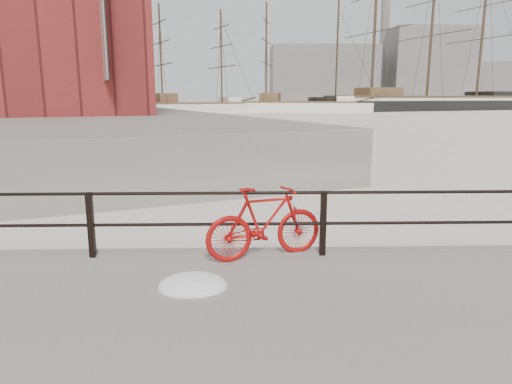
% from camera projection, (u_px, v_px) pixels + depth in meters
% --- Properties ---
extents(far_quay, '(78.44, 148.07, 1.80)m').
position_uv_depth(far_quay, '(34.00, 108.00, 76.55)').
color(far_quay, gray).
rests_on(far_quay, ground).
extents(bicycle, '(1.81, 0.85, 1.10)m').
position_uv_depth(bicycle, '(265.00, 222.00, 6.79)').
color(bicycle, '#B00D0B').
rests_on(bicycle, promenade).
extents(barque_black, '(63.93, 40.58, 34.37)m').
position_uv_depth(barque_black, '(426.00, 111.00, 94.32)').
color(barque_black, black).
rests_on(barque_black, ground).
extents(schooner_mid, '(29.66, 17.32, 20.10)m').
position_uv_depth(schooner_mid, '(300.00, 112.00, 83.41)').
color(schooner_mid, white).
rests_on(schooner_mid, ground).
extents(schooner_left, '(26.35, 20.95, 18.29)m').
position_uv_depth(schooner_left, '(194.00, 113.00, 79.05)').
color(schooner_left, silver).
rests_on(schooner_left, ground).
extents(workboat_far, '(10.46, 7.10, 7.00)m').
position_uv_depth(workboat_far, '(26.00, 122.00, 49.95)').
color(workboat_far, black).
rests_on(workboat_far, ground).
extents(apartment_cream, '(24.16, 21.40, 21.20)m').
position_uv_depth(apartment_cream, '(7.00, 27.00, 64.45)').
color(apartment_cream, beige).
rests_on(apartment_cream, far_quay).
extents(apartment_grey, '(26.02, 22.15, 23.20)m').
position_uv_depth(apartment_grey, '(17.00, 38.00, 83.99)').
color(apartment_grey, '#9D9D98').
rests_on(apartment_grey, far_quay).
extents(apartment_brick, '(27.87, 22.90, 21.20)m').
position_uv_depth(apartment_brick, '(25.00, 54.00, 104.83)').
color(apartment_brick, brown).
rests_on(apartment_brick, far_quay).
extents(industrial_west, '(32.00, 18.00, 18.00)m').
position_uv_depth(industrial_west, '(322.00, 77.00, 143.03)').
color(industrial_west, gray).
rests_on(industrial_west, ground).
extents(industrial_mid, '(26.00, 20.00, 24.00)m').
position_uv_depth(industrial_mid, '(427.00, 68.00, 148.23)').
color(industrial_mid, gray).
rests_on(industrial_mid, ground).
extents(industrial_east, '(20.00, 16.00, 14.00)m').
position_uv_depth(industrial_east, '(487.00, 84.00, 154.75)').
color(industrial_east, gray).
rests_on(industrial_east, ground).
extents(smokestack, '(2.80, 2.80, 44.00)m').
position_uv_depth(smokestack, '(384.00, 38.00, 150.74)').
color(smokestack, gray).
rests_on(smokestack, ground).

